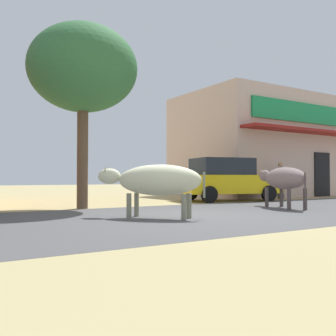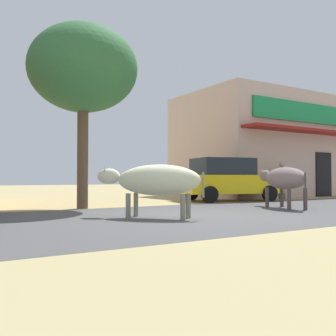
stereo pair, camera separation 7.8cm
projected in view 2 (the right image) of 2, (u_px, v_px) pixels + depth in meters
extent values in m
plane|color=tan|center=(183.00, 216.00, 9.14)|extent=(80.00, 80.00, 0.00)
cube|color=#4C4C4D|center=(183.00, 216.00, 9.14)|extent=(72.00, 6.23, 0.00)
cube|color=#C7AB9C|center=(259.00, 147.00, 20.13)|extent=(7.74, 5.48, 5.00)
cube|color=#198C4C|center=(303.00, 112.00, 17.79)|extent=(6.19, 0.10, 0.90)
cube|color=maroon|center=(310.00, 131.00, 17.43)|extent=(7.43, 0.90, 0.12)
cube|color=black|center=(324.00, 174.00, 18.52)|extent=(1.10, 0.06, 2.10)
cylinder|color=brown|center=(83.00, 156.00, 11.30)|extent=(0.32, 0.32, 3.06)
ellipsoid|color=#306637|center=(83.00, 69.00, 11.37)|extent=(3.18, 3.18, 2.55)
cube|color=yellow|center=(229.00, 184.00, 15.02)|extent=(4.10, 2.50, 0.70)
cube|color=#1E2328|center=(222.00, 167.00, 14.94)|extent=(2.39, 2.00, 0.64)
cylinder|color=black|center=(246.00, 192.00, 16.25)|extent=(0.62, 0.30, 0.60)
cylinder|color=black|center=(270.00, 194.00, 14.61)|extent=(0.62, 0.30, 0.60)
cylinder|color=black|center=(191.00, 193.00, 15.42)|extent=(0.62, 0.30, 0.60)
cylinder|color=black|center=(210.00, 194.00, 13.78)|extent=(0.62, 0.30, 0.60)
ellipsoid|color=beige|center=(158.00, 180.00, 8.58)|extent=(1.73, 1.88, 0.69)
ellipsoid|color=beige|center=(109.00, 176.00, 8.96)|extent=(0.58, 0.61, 0.36)
cone|color=beige|center=(105.00, 168.00, 8.88)|extent=(0.06, 0.06, 0.12)
cone|color=beige|center=(109.00, 169.00, 9.07)|extent=(0.06, 0.06, 0.12)
cylinder|color=gray|center=(128.00, 206.00, 8.55)|extent=(0.11, 0.11, 0.55)
cylinder|color=gray|center=(136.00, 205.00, 8.97)|extent=(0.11, 0.11, 0.55)
cylinder|color=gray|center=(183.00, 207.00, 8.16)|extent=(0.11, 0.11, 0.55)
cylinder|color=gray|center=(188.00, 206.00, 8.58)|extent=(0.11, 0.11, 0.55)
cylinder|color=gray|center=(203.00, 185.00, 8.26)|extent=(0.05, 0.05, 0.55)
ellipsoid|color=slate|center=(285.00, 178.00, 11.31)|extent=(1.28, 2.05, 0.64)
ellipsoid|color=slate|center=(265.00, 176.00, 12.49)|extent=(0.44, 0.62, 0.36)
cone|color=beige|center=(262.00, 170.00, 12.52)|extent=(0.06, 0.06, 0.12)
cone|color=beige|center=(267.00, 170.00, 12.57)|extent=(0.06, 0.06, 0.12)
cylinder|color=#4B3F3E|center=(267.00, 197.00, 11.85)|extent=(0.11, 0.11, 0.61)
cylinder|color=#4B3F3E|center=(282.00, 197.00, 11.96)|extent=(0.11, 0.11, 0.61)
cylinder|color=#4B3F3E|center=(289.00, 199.00, 10.63)|extent=(0.11, 0.11, 0.61)
cylinder|color=#4B3F3E|center=(305.00, 199.00, 10.75)|extent=(0.11, 0.11, 0.61)
cylinder|color=#4B3F3E|center=(305.00, 182.00, 10.33)|extent=(0.05, 0.05, 0.52)
cylinder|color=#3F3F47|center=(280.00, 190.00, 16.20)|extent=(0.14, 0.14, 0.78)
cylinder|color=#3F3F47|center=(283.00, 190.00, 16.04)|extent=(0.14, 0.14, 0.78)
cube|color=silver|center=(282.00, 174.00, 16.13)|extent=(0.31, 0.43, 0.56)
sphere|color=tan|center=(282.00, 164.00, 16.14)|extent=(0.21, 0.21, 0.21)
cylinder|color=silver|center=(277.00, 173.00, 16.36)|extent=(0.09, 0.09, 0.50)
cylinder|color=silver|center=(287.00, 173.00, 15.91)|extent=(0.09, 0.09, 0.50)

